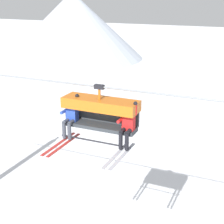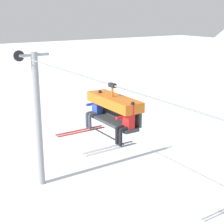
# 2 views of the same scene
# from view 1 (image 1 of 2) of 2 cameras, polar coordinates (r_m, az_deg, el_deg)

# --- Properties ---
(mountain_peak_west) EXTENTS (21.66, 21.66, 9.96)m
(mountain_peak_west) POSITION_cam_1_polar(r_m,az_deg,el_deg) (54.75, -6.48, 14.10)
(mountain_peak_west) COLOR silver
(mountain_peak_west) RESTS_ON ground_plane
(lift_cable) EXTENTS (19.63, 0.05, 0.05)m
(lift_cable) POSITION_cam_1_polar(r_m,az_deg,el_deg) (9.31, -0.89, 4.07)
(lift_cable) COLOR gray
(chairlift_chair) EXTENTS (2.19, 0.74, 1.58)m
(chairlift_chair) POSITION_cam_1_polar(r_m,az_deg,el_deg) (9.66, -1.89, 0.49)
(chairlift_chair) COLOR #33383D
(skier_blue) EXTENTS (0.48, 1.70, 1.34)m
(skier_blue) POSITION_cam_1_polar(r_m,az_deg,el_deg) (9.97, -6.97, -0.65)
(skier_blue) COLOR #2847B7
(skier_red) EXTENTS (0.48, 1.70, 1.34)m
(skier_red) POSITION_cam_1_polar(r_m,az_deg,el_deg) (9.23, 2.51, -2.17)
(skier_red) COLOR red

